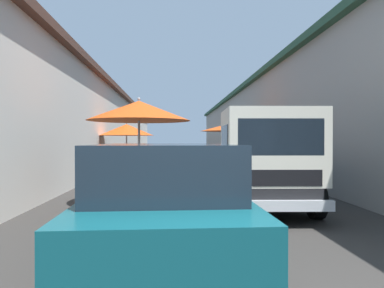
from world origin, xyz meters
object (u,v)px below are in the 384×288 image
object	(u,v)px
vendor_by_crates	(254,154)
plastic_stool	(144,172)
hatchback_car	(165,202)
parked_scooter	(228,168)
fruit_stall_mid_lane	(138,122)
fruit_stall_near_left	(126,135)
fruit_stall_far_left	(230,133)
vendor_in_shade	(273,159)
delivery_truck	(263,162)

from	to	relation	value
vendor_by_crates	plastic_stool	xyz separation A→B (m)	(-0.59, 4.32, -0.65)
hatchback_car	parked_scooter	size ratio (longest dim) A/B	2.38
fruit_stall_mid_lane	plastic_stool	bearing A→B (deg)	3.05
fruit_stall_near_left	hatchback_car	world-z (taller)	fruit_stall_near_left
fruit_stall_far_left	plastic_stool	xyz separation A→B (m)	(-1.74, 3.55, -1.49)
plastic_stool	vendor_in_shade	bearing A→B (deg)	-123.68
delivery_truck	fruit_stall_near_left	bearing A→B (deg)	25.73
fruit_stall_far_left	fruit_stall_mid_lane	bearing A→B (deg)	154.89
delivery_truck	vendor_by_crates	xyz separation A→B (m)	(6.56, -1.35, -0.06)
hatchback_car	delivery_truck	world-z (taller)	delivery_truck
fruit_stall_near_left	hatchback_car	xyz separation A→B (m)	(-11.11, -1.93, -1.01)
hatchback_car	parked_scooter	xyz separation A→B (m)	(8.85, -2.19, -0.29)
hatchback_car	vendor_by_crates	bearing A→B (deg)	-19.28
vendor_in_shade	parked_scooter	distance (m)	2.85
fruit_stall_mid_lane	hatchback_car	bearing A→B (deg)	-169.40
fruit_stall_far_left	hatchback_car	size ratio (longest dim) A/B	0.64
hatchback_car	vendor_by_crates	xyz separation A→B (m)	(9.55, -3.34, 0.24)
hatchback_car	vendor_in_shade	size ratio (longest dim) A/B	2.43
fruit_stall_near_left	fruit_stall_far_left	bearing A→B (deg)	-95.13
fruit_stall_near_left	vendor_in_shade	size ratio (longest dim) A/B	1.45
fruit_stall_mid_lane	parked_scooter	size ratio (longest dim) A/B	1.49
fruit_stall_far_left	plastic_stool	bearing A→B (deg)	116.15
parked_scooter	fruit_stall_mid_lane	bearing A→B (deg)	150.60
fruit_stall_far_left	vendor_by_crates	size ratio (longest dim) A/B	1.49
vendor_by_crates	parked_scooter	xyz separation A→B (m)	(-0.70, 1.15, -0.53)
hatchback_car	vendor_in_shade	distance (m)	6.97
fruit_stall_far_left	hatchback_car	world-z (taller)	fruit_stall_far_left
vendor_in_shade	delivery_truck	bearing A→B (deg)	160.18
fruit_stall_mid_lane	vendor_in_shade	xyz separation A→B (m)	(2.49, -3.85, -0.97)
parked_scooter	vendor_in_shade	bearing A→B (deg)	-160.03
fruit_stall_far_left	plastic_stool	world-z (taller)	fruit_stall_far_left
fruit_stall_mid_lane	delivery_truck	size ratio (longest dim) A/B	0.50
delivery_truck	parked_scooter	bearing A→B (deg)	-1.98
vendor_by_crates	vendor_in_shade	size ratio (longest dim) A/B	1.03
parked_scooter	hatchback_car	bearing A→B (deg)	166.10
delivery_truck	parked_scooter	distance (m)	5.90
hatchback_car	delivery_truck	bearing A→B (deg)	-33.63
vendor_by_crates	parked_scooter	size ratio (longest dim) A/B	1.01
parked_scooter	plastic_stool	distance (m)	3.17
fruit_stall_far_left	vendor_in_shade	distance (m)	4.61
hatchback_car	fruit_stall_near_left	bearing A→B (deg)	9.84
fruit_stall_far_left	hatchback_car	bearing A→B (deg)	166.48
delivery_truck	parked_scooter	size ratio (longest dim) A/B	3.01
fruit_stall_mid_lane	plastic_stool	distance (m)	5.48
hatchback_car	delivery_truck	xyz separation A→B (m)	(2.99, -1.99, 0.30)
parked_scooter	fruit_stall_far_left	bearing A→B (deg)	-11.70
fruit_stall_near_left	vendor_in_shade	xyz separation A→B (m)	(-4.90, -5.08, -0.81)
fruit_stall_far_left	delivery_truck	bearing A→B (deg)	175.65
parked_scooter	fruit_stall_near_left	bearing A→B (deg)	61.26
delivery_truck	fruit_stall_mid_lane	bearing A→B (deg)	74.62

